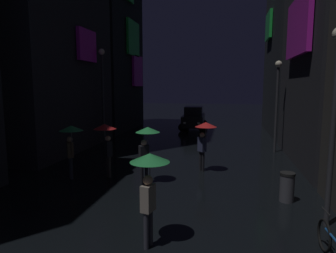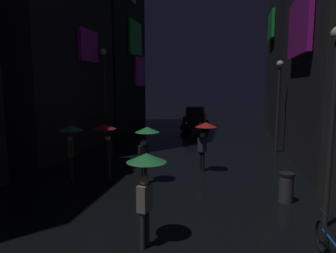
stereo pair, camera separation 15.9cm
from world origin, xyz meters
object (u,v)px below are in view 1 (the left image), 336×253
object	(u,v)px
streetlamp_left_far	(103,86)
trash_bin	(287,187)
bicycle_parked_at_storefront	(335,248)
streetlamp_right_far	(277,95)
pedestrian_foreground_right_red	(205,133)
pedestrian_midstreet_left_green	(147,139)
car_distant	(194,118)
pedestrian_foreground_left_green	(71,137)
pedestrian_far_right_green	(149,174)
pedestrian_near_crossing_red	(106,135)
streetlamp_right_near	(335,104)

from	to	relation	value
streetlamp_left_far	trash_bin	world-z (taller)	streetlamp_left_far
bicycle_parked_at_storefront	streetlamp_right_far	xyz separation A→B (m)	(0.40, 10.82, 2.75)
streetlamp_right_far	trash_bin	world-z (taller)	streetlamp_right_far
bicycle_parked_at_storefront	streetlamp_left_far	size ratio (longest dim) A/B	0.31
pedestrian_foreground_right_red	pedestrian_midstreet_left_green	size ratio (longest dim) A/B	1.00
bicycle_parked_at_storefront	pedestrian_foreground_right_red	bearing A→B (deg)	116.37
pedestrian_foreground_right_red	pedestrian_midstreet_left_green	distance (m)	2.80
car_distant	trash_bin	bearing A→B (deg)	-73.06
pedestrian_foreground_left_green	pedestrian_midstreet_left_green	size ratio (longest dim) A/B	1.00
pedestrian_foreground_left_green	pedestrian_foreground_right_red	xyz separation A→B (m)	(4.95, 2.09, 0.00)
pedestrian_far_right_green	bicycle_parked_at_storefront	xyz separation A→B (m)	(3.87, -0.09, -1.28)
pedestrian_near_crossing_red	trash_bin	xyz separation A→B (m)	(6.60, -1.38, -1.20)
pedestrian_midstreet_left_green	trash_bin	world-z (taller)	pedestrian_midstreet_left_green
pedestrian_foreground_left_green	streetlamp_left_far	world-z (taller)	streetlamp_left_far
streetlamp_left_far	trash_bin	size ratio (longest dim) A/B	6.25
pedestrian_midstreet_left_green	pedestrian_foreground_right_red	bearing A→B (deg)	45.06
pedestrian_foreground_left_green	trash_bin	size ratio (longest dim) A/B	2.28
pedestrian_far_right_green	pedestrian_foreground_right_red	xyz separation A→B (m)	(0.76, 6.19, 0.00)
streetlamp_right_far	bicycle_parked_at_storefront	bearing A→B (deg)	-92.11
pedestrian_far_right_green	car_distant	bearing A→B (deg)	93.41
bicycle_parked_at_storefront	trash_bin	xyz separation A→B (m)	(-0.30, 3.43, 0.08)
car_distant	streetlamp_right_far	xyz separation A→B (m)	(5.38, -7.98, 2.21)
pedestrian_foreground_right_red	streetlamp_right_far	distance (m)	5.93
pedestrian_foreground_right_red	bicycle_parked_at_storefront	bearing A→B (deg)	-63.63
pedestrian_foreground_left_green	pedestrian_near_crossing_red	bearing A→B (deg)	28.15
pedestrian_far_right_green	pedestrian_midstreet_left_green	distance (m)	4.38
pedestrian_near_crossing_red	pedestrian_foreground_right_red	xyz separation A→B (m)	(3.79, 1.47, 0.00)
pedestrian_foreground_right_red	pedestrian_far_right_green	bearing A→B (deg)	-96.96
streetlamp_right_near	pedestrian_foreground_left_green	bearing A→B (deg)	164.66
streetlamp_right_far	streetlamp_left_far	distance (m)	10.01
pedestrian_near_crossing_red	trash_bin	size ratio (longest dim) A/B	2.28
pedestrian_near_crossing_red	bicycle_parked_at_storefront	distance (m)	8.51
car_distant	streetlamp_right_far	size ratio (longest dim) A/B	0.85
pedestrian_foreground_left_green	pedestrian_midstreet_left_green	xyz separation A→B (m)	(2.97, 0.11, 0.00)
pedestrian_foreground_left_green	pedestrian_far_right_green	xyz separation A→B (m)	(4.19, -4.10, 0.00)
pedestrian_foreground_right_red	car_distant	xyz separation A→B (m)	(-1.87, 12.52, -0.74)
car_distant	pedestrian_near_crossing_red	bearing A→B (deg)	-97.80
bicycle_parked_at_storefront	car_distant	size ratio (longest dim) A/B	0.43
streetlamp_right_far	streetlamp_left_far	world-z (taller)	streetlamp_left_far
pedestrian_near_crossing_red	bicycle_parked_at_storefront	bearing A→B (deg)	-34.91
pedestrian_far_right_green	streetlamp_right_far	size ratio (longest dim) A/B	0.43
pedestrian_midstreet_left_green	trash_bin	size ratio (longest dim) A/B	2.28
pedestrian_midstreet_left_green	car_distant	distance (m)	14.52
pedestrian_far_right_green	bicycle_parked_at_storefront	size ratio (longest dim) A/B	1.16
pedestrian_far_right_green	pedestrian_midstreet_left_green	size ratio (longest dim) A/B	1.00
pedestrian_far_right_green	streetlamp_right_near	bearing A→B (deg)	22.69
bicycle_parked_at_storefront	streetlamp_left_far	distance (m)	14.83
streetlamp_left_far	trash_bin	distance (m)	12.29
pedestrian_foreground_right_red	trash_bin	world-z (taller)	pedestrian_foreground_right_red
trash_bin	pedestrian_foreground_right_red	bearing A→B (deg)	134.61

